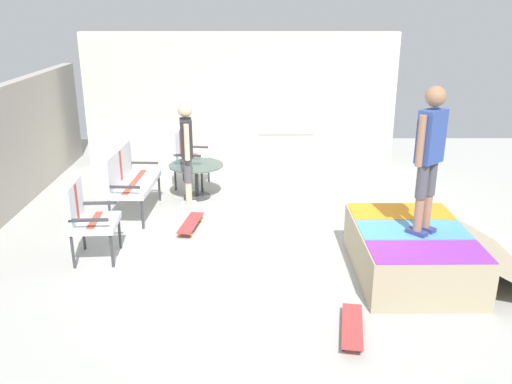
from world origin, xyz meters
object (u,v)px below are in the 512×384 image
(skate_ramp, at_px, (414,252))
(patio_bench, at_px, (127,176))
(patio_table, at_px, (196,174))
(skateboard_spare, at_px, (352,326))
(patio_chair_by_wall, at_px, (85,214))
(patio_chair_near_house, at_px, (185,152))
(person_watching, at_px, (187,148))
(skateboard_by_bench, at_px, (191,223))
(person_skater, at_px, (430,150))

(skate_ramp, bearing_deg, patio_bench, 62.55)
(patio_table, distance_m, skateboard_spare, 4.43)
(patio_table, height_order, skateboard_spare, patio_table)
(patio_bench, relative_size, patio_chair_by_wall, 1.25)
(patio_bench, xyz_separation_m, patio_chair_near_house, (1.35, -0.72, -0.00))
(patio_chair_near_house, bearing_deg, person_watching, -171.08)
(patio_chair_near_house, bearing_deg, patio_table, -157.78)
(patio_table, xyz_separation_m, skateboard_by_bench, (-1.34, -0.04, -0.32))
(patio_chair_by_wall, height_order, patio_table, patio_chair_by_wall)
(person_watching, height_order, person_skater, person_skater)
(skate_ramp, relative_size, skateboard_by_bench, 2.52)
(skate_ramp, xyz_separation_m, person_watching, (2.28, 2.94, 0.68))
(patio_bench, xyz_separation_m, skateboard_spare, (-3.24, -2.89, -0.53))
(patio_chair_by_wall, xyz_separation_m, skateboard_spare, (-1.69, -3.08, -0.53))
(patio_chair_near_house, bearing_deg, skateboard_spare, -154.63)
(skate_ramp, distance_m, person_watching, 3.78)
(patio_chair_by_wall, distance_m, person_watching, 2.16)
(skateboard_by_bench, bearing_deg, skate_ramp, -116.17)
(skateboard_spare, bearing_deg, person_skater, -39.54)
(patio_chair_by_wall, distance_m, patio_table, 2.57)
(skate_ramp, relative_size, patio_chair_near_house, 2.03)
(patio_table, bearing_deg, patio_chair_by_wall, 153.25)
(patio_table, xyz_separation_m, person_skater, (-2.81, -2.89, 1.16))
(person_skater, bearing_deg, skateboard_by_bench, 62.73)
(person_watching, bearing_deg, patio_bench, 108.42)
(person_watching, distance_m, person_skater, 3.84)
(person_skater, height_order, skateboard_spare, person_skater)
(patio_bench, bearing_deg, person_skater, -118.23)
(patio_chair_near_house, relative_size, skateboard_by_bench, 1.24)
(patio_table, bearing_deg, skateboard_spare, -154.16)
(skateboard_spare, bearing_deg, patio_chair_by_wall, 61.24)
(patio_table, height_order, person_skater, person_skater)
(person_skater, bearing_deg, skateboard_spare, 140.46)
(skate_ramp, distance_m, patio_table, 3.95)
(patio_bench, height_order, skateboard_by_bench, patio_bench)
(patio_bench, bearing_deg, skateboard_by_bench, -120.86)
(skate_ramp, relative_size, person_skater, 1.23)
(patio_bench, xyz_separation_m, patio_chair_by_wall, (-1.55, 0.18, -0.00))
(skateboard_by_bench, xyz_separation_m, skateboard_spare, (-2.63, -1.88, 0.00))
(skate_ramp, height_order, patio_chair_near_house, patio_chair_near_house)
(skateboard_by_bench, bearing_deg, person_watching, 8.01)
(patio_table, height_order, skateboard_by_bench, patio_table)
(patio_chair_near_house, xyz_separation_m, patio_table, (-0.61, -0.25, -0.21))
(skate_ramp, distance_m, skateboard_by_bench, 3.14)
(skate_ramp, distance_m, patio_chair_near_house, 4.57)
(patio_bench, distance_m, patio_table, 1.24)
(skate_ramp, relative_size, skateboard_spare, 2.52)
(person_skater, distance_m, skateboard_spare, 2.11)
(skate_ramp, bearing_deg, skateboard_spare, 143.23)
(patio_chair_by_wall, relative_size, patio_table, 1.13)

